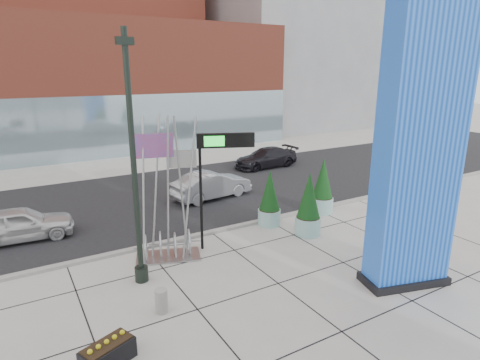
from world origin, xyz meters
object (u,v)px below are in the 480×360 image
concrete_bollard (161,301)px  overhead_street_sign (218,149)px  car_silver_mid (212,185)px  public_art_sculpture (167,222)px  blue_pylon (419,151)px  lamp_post (135,187)px  car_white_west (20,224)px

concrete_bollard → overhead_street_sign: size_ratio=0.16×
overhead_street_sign → car_silver_mid: size_ratio=1.03×
public_art_sculpture → car_silver_mid: 7.46m
overhead_street_sign → blue_pylon: bearing=-33.3°
blue_pylon → lamp_post: blue_pylon is taller
lamp_post → public_art_sculpture: (1.44, 1.23, -1.93)m
blue_pylon → lamp_post: (-7.66, 4.61, -1.19)m
car_silver_mid → car_white_west: bearing=88.8°
overhead_street_sign → concrete_bollard: bearing=-115.3°
lamp_post → car_white_west: bearing=119.8°
lamp_post → overhead_street_sign: bearing=18.9°
blue_pylon → lamp_post: 9.02m
lamp_post → car_white_west: lamp_post is taller
blue_pylon → overhead_street_sign: (-3.97, 5.87, -0.53)m
lamp_post → blue_pylon: bearing=-31.1°
overhead_street_sign → car_silver_mid: 7.03m
car_silver_mid → public_art_sculpture: bearing=132.9°
blue_pylon → lamp_post: bearing=164.5°
lamp_post → car_silver_mid: lamp_post is taller
overhead_street_sign → car_white_west: bearing=169.2°
overhead_street_sign → car_silver_mid: bearing=89.0°
car_white_west → public_art_sculpture: bearing=-129.4°
concrete_bollard → public_art_sculpture: bearing=66.0°
public_art_sculpture → blue_pylon: bearing=-24.3°
lamp_post → public_art_sculpture: size_ratio=1.50×
public_art_sculpture → car_white_west: size_ratio=1.30×
public_art_sculpture → overhead_street_sign: public_art_sculpture is taller
lamp_post → car_white_west: 7.29m
blue_pylon → car_silver_mid: bearing=112.9°
car_white_west → lamp_post: bearing=-145.6°
overhead_street_sign → car_white_west: (-7.06, 4.64, -3.30)m
lamp_post → overhead_street_sign: size_ratio=1.76×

